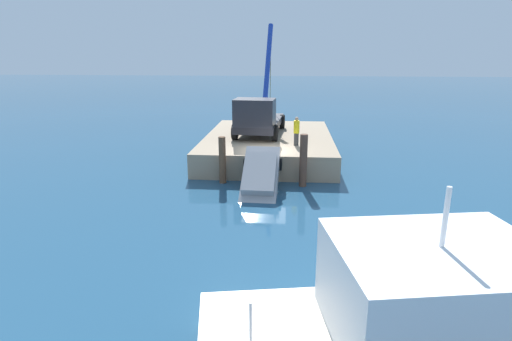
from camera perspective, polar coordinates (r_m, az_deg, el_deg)
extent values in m
plane|color=navy|center=(23.41, 1.20, -0.48)|extent=(200.00, 200.00, 0.00)
cube|color=gray|center=(27.52, 1.79, 3.55)|extent=(11.66, 8.21, 1.39)
cube|color=black|center=(27.65, 0.59, 6.62)|extent=(6.50, 3.02, 0.45)
cube|color=#26262C|center=(25.27, -0.19, 8.10)|extent=(1.96, 2.56, 1.63)
cylinder|color=black|center=(25.37, 2.66, 5.21)|extent=(1.02, 0.38, 1.00)
cylinder|color=black|center=(25.77, -2.95, 5.39)|extent=(1.02, 0.38, 1.00)
cylinder|color=black|center=(29.69, 3.67, 6.81)|extent=(1.02, 0.38, 1.00)
cylinder|color=black|center=(30.04, -1.16, 6.95)|extent=(1.02, 0.38, 1.00)
cylinder|color=#1938A5|center=(30.99, 1.63, 14.33)|extent=(4.02, 0.61, 6.13)
cube|color=#1938A5|center=(29.43, 1.16, 8.13)|extent=(1.00, 1.00, 0.50)
cylinder|color=#4C4C19|center=(32.86, 2.01, 13.31)|extent=(0.04, 0.04, 7.22)
cylinder|color=#353535|center=(24.31, 5.62, 4.35)|extent=(0.28, 0.28, 0.74)
cylinder|color=yellow|center=(24.17, 5.67, 6.06)|extent=(0.34, 0.34, 0.74)
sphere|color=tan|center=(24.09, 5.70, 7.17)|extent=(0.21, 0.21, 0.21)
cube|color=#99999E|center=(20.05, 0.54, -1.79)|extent=(4.07, 1.89, 2.95)
cube|color=#99999E|center=(19.79, 0.51, -0.36)|extent=(2.34, 1.62, 1.71)
cylinder|color=black|center=(19.31, 2.77, -6.03)|extent=(0.89, 0.25, 0.89)
cylinder|color=black|center=(19.50, -2.39, -5.81)|extent=(0.89, 0.25, 0.89)
cylinder|color=black|center=(21.20, 3.32, 0.86)|extent=(0.89, 0.25, 0.89)
cylinder|color=black|center=(21.37, -1.37, 1.00)|extent=(0.89, 0.25, 0.89)
cube|color=white|center=(9.13, 23.66, -15.28)|extent=(3.82, 4.50, 2.00)
cylinder|color=white|center=(8.45, 24.87, -5.92)|extent=(0.10, 0.10, 1.20)
cylinder|color=silver|center=(8.43, -0.75, -20.69)|extent=(0.06, 0.06, 1.00)
cylinder|color=brown|center=(21.56, -4.70, 1.45)|extent=(0.37, 0.37, 2.49)
cylinder|color=brown|center=(21.08, 6.60, 1.38)|extent=(0.39, 0.39, 2.73)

